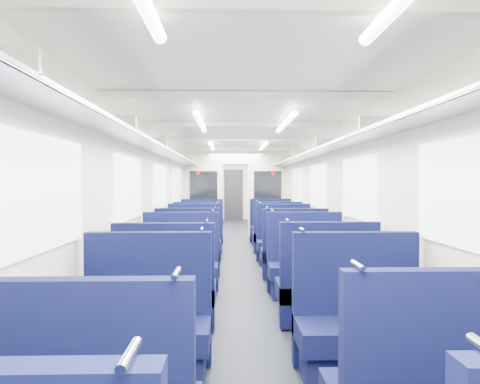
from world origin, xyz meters
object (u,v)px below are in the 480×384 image
seat_11 (306,269)px  seat_15 (284,245)px  seat_9 (326,292)px  seat_8 (166,295)px  seat_12 (188,255)px  seat_17 (277,237)px  seat_14 (194,244)px  end_door (233,195)px  seat_6 (146,331)px  seat_16 (198,237)px  seat_19 (271,230)px  seat_7 (360,330)px  seat_13 (294,256)px  bulkhead (236,192)px  seat_10 (180,269)px  seat_18 (202,231)px

seat_11 → seat_15: same height
seat_9 → seat_8: bearing=-178.0°
seat_9 → seat_12: same height
seat_8 → seat_12: bearing=90.0°
seat_9 → seat_17: bearing=90.0°
seat_14 → seat_12: bearing=-90.0°
seat_15 → seat_17: bearing=90.0°
end_door → seat_15: end_door is taller
seat_14 → end_door: bearing=84.8°
seat_6 → seat_16: size_ratio=1.00×
seat_8 → seat_11: (1.66, 1.22, 0.00)m
seat_14 → seat_19: same height
end_door → seat_9: (0.83, -12.56, -0.65)m
seat_7 → seat_12: same height
end_door → seat_19: end_door is taller
seat_13 → seat_16: size_ratio=1.00×
seat_13 → seat_14: bearing=142.2°
end_door → seat_11: bearing=-85.8°
seat_6 → seat_13: (1.66, 3.28, 0.00)m
end_door → bulkhead: 5.38m
seat_11 → seat_14: size_ratio=1.00×
end_door → seat_17: end_door is taller
seat_11 → seat_13: 1.03m
end_door → seat_19: (0.83, -6.78, -0.65)m
end_door → seat_14: 9.15m
seat_7 → seat_17: size_ratio=1.00×
seat_11 → seat_17: 3.31m
seat_11 → seat_19: (0.00, 4.62, 0.00)m
end_door → seat_6: size_ratio=1.78×
seat_8 → seat_14: size_ratio=1.00×
seat_19 → seat_12: bearing=-115.7°
seat_10 → seat_17: size_ratio=1.00×
seat_11 → seat_18: bearing=110.4°
bulkhead → seat_11: bearing=-82.2°
end_door → seat_17: size_ratio=1.78×
seat_7 → seat_16: bearing=106.5°
seat_7 → seat_14: same height
seat_6 → seat_16: 5.57m
bulkhead → seat_10: (-0.83, -6.00, -0.89)m
seat_13 → seat_9: bearing=-90.0°
seat_7 → seat_18: bearing=103.8°
seat_17 → seat_18: same height
seat_15 → seat_9: bearing=-90.0°
seat_12 → seat_13: 1.67m
bulkhead → seat_19: (0.83, -1.40, -0.89)m
end_door → seat_12: end_door is taller
seat_7 → seat_14: bearing=109.8°
seat_11 → seat_18: (-1.66, 4.47, 0.00)m
bulkhead → seat_8: bulkhead is taller
seat_6 → seat_17: 5.81m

